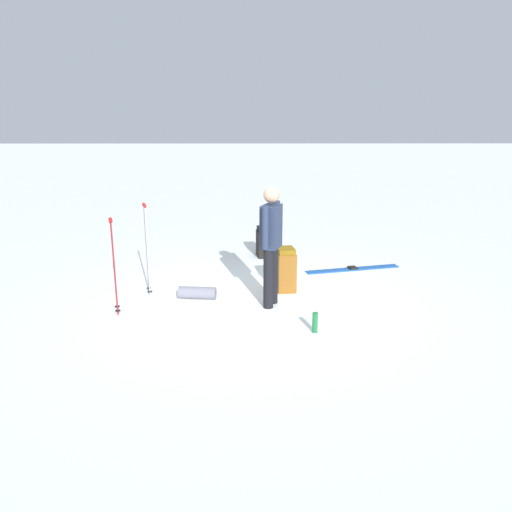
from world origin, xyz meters
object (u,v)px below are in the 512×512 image
backpack_large_dark (264,242)px  backpack_bright (286,270)px  ski_pair_near (353,269)px  sleeping_mat_rolled (197,293)px  thermos_bottle (315,322)px  ski_poles_planted_near (147,245)px  ski_poles_planted_far (114,262)px  skier_standing (271,240)px

backpack_large_dark → backpack_bright: size_ratio=0.85×
ski_pair_near → sleeping_mat_rolled: size_ratio=3.10×
sleeping_mat_rolled → thermos_bottle: size_ratio=2.12×
backpack_bright → thermos_bottle: bearing=9.9°
ski_pair_near → thermos_bottle: thermos_bottle is taller
ski_pair_near → ski_poles_planted_near: size_ratio=1.23×
ski_poles_planted_far → sleeping_mat_rolled: bearing=117.4°
ski_poles_planted_near → sleeping_mat_rolled: bearing=73.4°
ski_poles_planted_near → ski_poles_planted_far: 0.82m
thermos_bottle → ski_pair_near: bearing=159.5°
ski_pair_near → backpack_bright: backpack_bright is taller
skier_standing → backpack_bright: size_ratio=2.50×
backpack_bright → ski_poles_planted_far: 2.57m
ski_pair_near → ski_poles_planted_far: 4.18m
backpack_large_dark → ski_poles_planted_near: size_ratio=0.42×
skier_standing → sleeping_mat_rolled: bearing=-104.1°
ski_pair_near → ski_poles_planted_far: ski_poles_planted_far is taller
ski_pair_near → sleeping_mat_rolled: bearing=-61.2°
ski_pair_near → ski_poles_planted_near: ski_poles_planted_near is taller
skier_standing → ski_pair_near: size_ratio=1.00×
ski_poles_planted_near → sleeping_mat_rolled: (0.22, 0.76, -0.68)m
backpack_bright → ski_poles_planted_far: ski_poles_planted_far is taller
backpack_bright → sleeping_mat_rolled: size_ratio=1.24×
backpack_bright → ski_poles_planted_near: 2.13m
ski_pair_near → thermos_bottle: 2.80m
backpack_bright → thermos_bottle: (1.56, 0.27, -0.20)m
ski_poles_planted_far → sleeping_mat_rolled: 1.34m
sleeping_mat_rolled → skier_standing: bearing=75.9°
backpack_large_dark → thermos_bottle: bearing=9.2°
ski_poles_planted_near → backpack_bright: bearing=93.6°
backpack_large_dark → backpack_bright: backpack_bright is taller
backpack_large_dark → ski_poles_planted_near: bearing=-41.0°
skier_standing → ski_pair_near: skier_standing is taller
backpack_large_dark → skier_standing: bearing=0.9°
ski_poles_planted_far → backpack_large_dark: bearing=143.7°
backpack_bright → sleeping_mat_rolled: 1.40m
sleeping_mat_rolled → thermos_bottle: thermos_bottle is taller
backpack_large_dark → ski_pair_near: bearing=60.6°
ski_poles_planted_near → backpack_large_dark: bearing=139.0°
backpack_large_dark → ski_poles_planted_far: (2.83, -2.08, 0.45)m
ski_poles_planted_near → thermos_bottle: (1.43, 2.36, -0.64)m
ski_pair_near → backpack_large_dark: 1.79m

